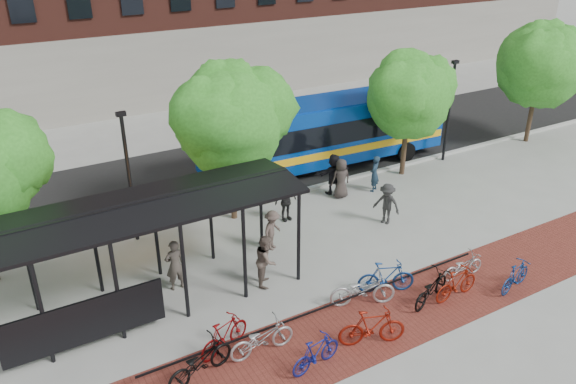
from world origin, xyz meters
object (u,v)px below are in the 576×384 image
lamp_post_right (449,108)px  pedestrian_8 (266,260)px  lamp_post_left (129,174)px  bike_3 (316,353)px  bike_6 (363,290)px  pedestrian_7 (374,174)px  bike_1 (224,335)px  bike_8 (431,288)px  tree_b (231,114)px  bike_10 (463,266)px  tree_c (410,92)px  bike_0 (200,362)px  pedestrian_5 (334,174)px  bike_2 (262,338)px  bike_9 (457,284)px  tree_d (542,61)px  pedestrian_3 (272,230)px  pedestrian_9 (387,204)px  bus_shelter (128,222)px  bike_7 (386,277)px  pedestrian_4 (286,201)px  pedestrian_1 (175,265)px  bike_5 (372,327)px  bus (325,129)px  bike_11 (516,276)px

lamp_post_right → pedestrian_8: size_ratio=2.80×
lamp_post_left → bike_3: lamp_post_left is taller
bike_6 → pedestrian_7: pedestrian_7 is taller
bike_1 → bike_8: size_ratio=0.93×
tree_b → bike_10: 10.13m
tree_c → lamp_post_left: size_ratio=1.16×
tree_c → bike_0: 16.21m
pedestrian_5 → pedestrian_8: size_ratio=1.02×
bike_2 → bike_10: bearing=-90.2°
lamp_post_right → pedestrian_7: lamp_post_right is taller
bike_6 → bike_9: (2.86, -1.24, -0.02)m
tree_d → pedestrian_5: tree_d is taller
lamp_post_left → bike_9: 12.11m
tree_d → pedestrian_5: bearing=-179.3°
lamp_post_right → bike_2: lamp_post_right is taller
lamp_post_right → pedestrian_3: lamp_post_right is taller
bike_0 → pedestrian_9: pedestrian_9 is taller
tree_b → bike_2: 9.22m
bike_3 → pedestrian_7: 11.73m
bus_shelter → bike_10: bus_shelter is taller
tree_d → bike_8: (-15.07, -8.41, -3.96)m
bike_7 → pedestrian_4: size_ratio=1.12×
bike_3 → bike_9: bike_9 is taller
pedestrian_7 → bike_0: bearing=-2.1°
pedestrian_4 → pedestrian_7: bearing=1.1°
bike_1 → pedestrian_1: size_ratio=0.99×
bike_7 → tree_b: bearing=39.9°
tree_c → tree_d: bearing=0.0°
pedestrian_9 → bike_5: bearing=-69.0°
tree_c → lamp_post_right: bearing=4.9°
bike_7 → pedestrian_5: bearing=3.1°
pedestrian_8 → bike_2: bearing=-178.0°
bus_shelter → pedestrian_3: 5.83m
tree_d → bus: (-11.84, 2.66, -2.52)m
tree_c → bike_0: size_ratio=2.85×
lamp_post_left → bike_5: lamp_post_left is taller
lamp_post_left → pedestrian_3: bearing=-37.8°
tree_b → bike_11: (5.84, -9.31, -3.95)m
bus → bike_11: 12.06m
bike_3 → pedestrian_8: 4.31m
tree_c → pedestrian_1: size_ratio=3.24×
bike_2 → pedestrian_7: pedestrian_7 is taller
bike_2 → bus_shelter: bearing=31.0°
pedestrian_1 → pedestrian_9: pedestrian_1 is taller
tree_c → pedestrian_9: (-3.95, -3.55, -3.19)m
lamp_post_left → bike_9: size_ratio=2.84×
pedestrian_5 → bike_7: bearing=72.9°
bike_0 → bike_6: bearing=-101.0°
bike_1 → bike_6: bike_6 is taller
bike_0 → pedestrian_9: (9.79, 4.29, 0.32)m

